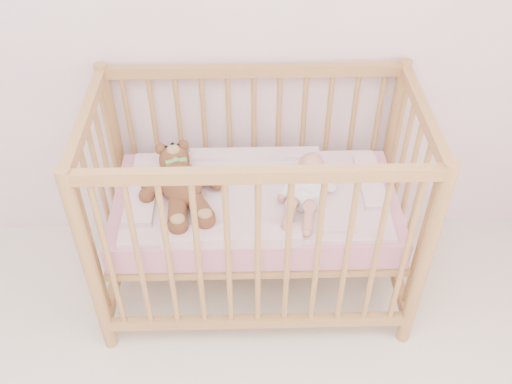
{
  "coord_description": "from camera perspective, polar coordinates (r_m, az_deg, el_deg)",
  "views": [
    {
      "loc": [
        0.31,
        -0.22,
        2.18
      ],
      "look_at": [
        0.35,
        1.55,
        0.62
      ],
      "focal_mm": 40.0,
      "sensor_mm": 36.0,
      "label": 1
    }
  ],
  "objects": [
    {
      "name": "teddy_bear",
      "position": [
        2.38,
        -7.45,
        0.81
      ],
      "size": [
        0.5,
        0.61,
        0.15
      ],
      "primitive_type": null,
      "rotation": [
        0.0,
        0.0,
        0.26
      ],
      "color": "brown",
      "rests_on": "blanket"
    },
    {
      "name": "blanket",
      "position": [
        2.44,
        -0.03,
        -0.28
      ],
      "size": [
        1.1,
        0.58,
        0.06
      ],
      "primitive_type": null,
      "color": "#CF8F9E",
      "rests_on": "mattress"
    },
    {
      "name": "crib",
      "position": [
        2.48,
        -0.03,
        -1.32
      ],
      "size": [
        1.36,
        0.76,
        1.0
      ],
      "primitive_type": null,
      "color": "#B87F4E",
      "rests_on": "floor"
    },
    {
      "name": "baby",
      "position": [
        2.39,
        5.06,
        0.82
      ],
      "size": [
        0.35,
        0.53,
        0.12
      ],
      "primitive_type": null,
      "rotation": [
        0.0,
        0.0,
        -0.25
      ],
      "color": "white",
      "rests_on": "blanket"
    },
    {
      "name": "mattress",
      "position": [
        2.49,
        -0.03,
        -1.57
      ],
      "size": [
        1.22,
        0.62,
        0.13
      ],
      "primitive_type": "cube",
      "color": "pink",
      "rests_on": "crib"
    }
  ]
}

